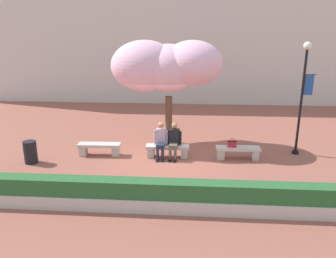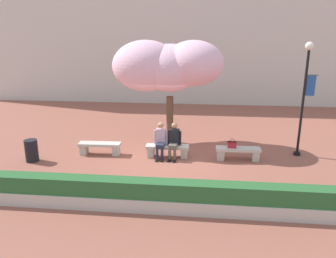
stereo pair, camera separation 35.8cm
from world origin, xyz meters
name	(u,v)px [view 1 (the left image)]	position (x,y,z in m)	size (l,w,h in m)	color
ground_plane	(168,157)	(0.00, 0.00, 0.00)	(100.00, 100.00, 0.00)	#8E5142
building_facade	(181,15)	(0.00, 11.38, 5.47)	(28.00, 4.00, 10.94)	beige
stone_bench_west_end	(99,148)	(-2.51, 0.00, 0.29)	(1.56, 0.47, 0.45)	#BCB7AD
stone_bench_near_west	(168,149)	(0.00, 0.00, 0.29)	(1.56, 0.47, 0.45)	#BCB7AD
stone_bench_center	(238,151)	(2.51, 0.00, 0.29)	(1.56, 0.47, 0.45)	#BCB7AD
person_seated_left	(161,139)	(-0.24, -0.05, 0.70)	(0.51, 0.69, 1.29)	black
person_seated_right	(174,139)	(0.24, -0.05, 0.70)	(0.51, 0.71, 1.29)	black
handbag	(232,144)	(2.28, -0.02, 0.58)	(0.30, 0.15, 0.34)	#A3232D
cherry_tree_main	(167,66)	(-0.16, 1.61, 3.10)	(4.27, 2.60, 4.08)	#513828
lamp_post_with_banner	(303,89)	(4.74, 0.71, 2.43)	(0.54, 0.28, 4.04)	black
planter_hedge_foreground	(156,196)	(0.00, -3.71, 0.39)	(11.39, 0.50, 0.80)	#BCB7AD
trash_bin	(30,152)	(-4.66, -0.90, 0.39)	(0.44, 0.44, 0.78)	black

